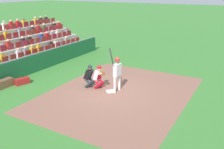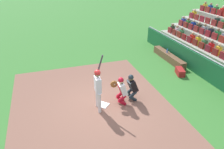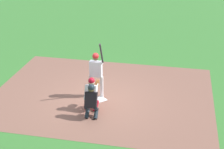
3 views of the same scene
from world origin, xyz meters
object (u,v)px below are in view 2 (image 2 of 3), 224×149
(batter_at_plate, at_px, (98,85))
(dugout_bench, at_px, (169,57))
(home_plate_marker, at_px, (103,105))
(equipment_duffel_bag, at_px, (180,72))
(catcher_crouching, at_px, (121,89))
(water_bottle_on_bench, at_px, (167,51))
(home_plate_umpire, at_px, (132,86))

(batter_at_plate, height_order, dugout_bench, batter_at_plate)
(home_plate_marker, distance_m, equipment_duffel_bag, 5.11)
(batter_at_plate, bearing_deg, catcher_crouching, -84.90)
(home_plate_marker, xyz_separation_m, batter_at_plate, (-0.20, 0.26, 1.15))
(home_plate_marker, height_order, dugout_bench, dugout_bench)
(dugout_bench, bearing_deg, catcher_crouching, 128.15)
(dugout_bench, relative_size, water_bottle_on_bench, 13.68)
(batter_at_plate, bearing_deg, home_plate_marker, -53.05)
(home_plate_umpire, distance_m, water_bottle_on_bench, 5.46)
(catcher_crouching, relative_size, equipment_duffel_bag, 1.67)
(home_plate_umpire, relative_size, dugout_bench, 0.40)
(batter_at_plate, relative_size, catcher_crouching, 1.79)
(batter_at_plate, bearing_deg, dugout_bench, -56.77)
(equipment_duffel_bag, bearing_deg, dugout_bench, 4.29)
(catcher_crouching, height_order, home_plate_umpire, catcher_crouching)
(home_plate_marker, bearing_deg, equipment_duffel_bag, -72.69)
(dugout_bench, distance_m, equipment_duffel_bag, 2.01)
(home_plate_marker, height_order, home_plate_umpire, home_plate_umpire)
(home_plate_marker, bearing_deg, water_bottle_on_bench, -55.10)
(dugout_bench, bearing_deg, water_bottle_on_bench, 2.13)
(catcher_crouching, xyz_separation_m, dugout_bench, (3.58, -4.55, -0.51))
(batter_at_plate, xyz_separation_m, equipment_duffel_bag, (1.72, -5.14, -0.99))
(home_plate_umpire, bearing_deg, catcher_crouching, 102.65)
(batter_at_plate, xyz_separation_m, dugout_bench, (3.67, -5.60, -0.94))
(batter_at_plate, distance_m, water_bottle_on_bench, 6.85)
(catcher_crouching, relative_size, water_bottle_on_bench, 5.55)
(catcher_crouching, bearing_deg, home_plate_marker, 82.66)
(home_plate_umpire, distance_m, dugout_bench, 5.32)
(equipment_duffel_bag, bearing_deg, water_bottle_on_bench, 5.96)
(water_bottle_on_bench, distance_m, equipment_duffel_bag, 2.28)
(catcher_crouching, xyz_separation_m, equipment_duffel_bag, (1.62, -4.09, -0.55))
(home_plate_marker, distance_m, water_bottle_on_bench, 6.53)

